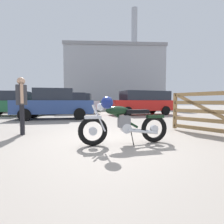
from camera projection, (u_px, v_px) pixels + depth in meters
ground_plane at (125, 142)px, 4.07m from camera, size 80.00×80.00×0.00m
vintage_motorcycle at (123, 123)px, 3.83m from camera, size 2.08×0.73×1.07m
timber_gate at (223, 111)px, 4.66m from camera, size 1.32×2.30×1.60m
bystander at (22, 100)px, 4.99m from camera, size 0.30×0.43×1.66m
red_hatchback_near at (143, 102)px, 12.71m from camera, size 4.95×2.62×1.74m
blue_hatchback_right at (12, 104)px, 11.75m from camera, size 4.30×2.13×1.67m
pale_sedan_back at (80, 102)px, 17.31m from camera, size 4.08×2.20×1.78m
dark_sedan_left at (55, 104)px, 9.61m from camera, size 4.27×2.06×1.67m
white_estate_far at (72, 103)px, 13.81m from camera, size 4.41×2.39×1.67m
silver_sedan_mid at (19, 102)px, 15.92m from camera, size 4.84×2.29×1.74m
industrial_building at (113, 80)px, 32.67m from camera, size 17.29×13.84×18.46m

